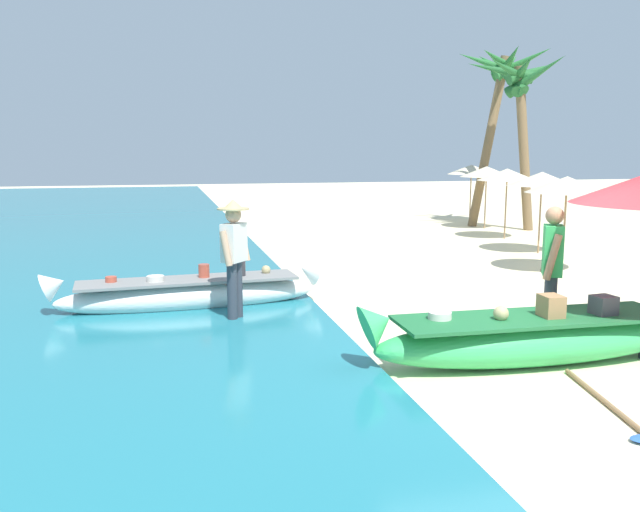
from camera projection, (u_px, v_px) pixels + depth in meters
The scene contains 13 objects.
ground_plane at pixel (516, 365), 7.56m from camera, with size 80.00×80.00×0.00m, color beige.
boat_green_foreground at pixel (534, 337), 7.54m from camera, with size 4.17×0.90×0.88m.
boat_white_midground at pixel (189, 294), 9.95m from camera, with size 4.19×0.96×0.82m.
person_vendor_hatted at pixel (234, 253), 9.12m from camera, with size 0.49×0.55×1.76m.
person_tourist_customer at pixel (552, 268), 8.10m from camera, with size 0.44×0.58×1.75m.
parasol_row_0 at pixel (567, 185), 12.91m from camera, with size 1.60×1.60×1.91m.
parasol_row_1 at pixel (542, 179), 15.36m from camera, with size 1.60×1.60×1.91m.
parasol_row_2 at pixel (507, 175), 17.85m from camera, with size 1.60×1.60×1.91m.
parasol_row_3 at pixel (487, 172), 20.16m from camera, with size 1.60×1.60×1.91m.
parasol_row_4 at pixel (471, 170), 22.20m from camera, with size 1.60×1.60×1.91m.
palm_tree_tall_inland at pixel (519, 89), 19.24m from camera, with size 2.71×2.48×5.15m.
palm_tree_leaning_seaward at pixel (502, 80), 20.50m from camera, with size 2.66×2.56×5.60m.
paddle at pixel (618, 412), 6.12m from camera, with size 0.56×1.83×0.05m.
Camera 1 is at (-3.88, -6.53, 2.44)m, focal length 37.11 mm.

